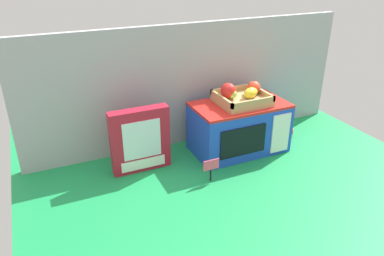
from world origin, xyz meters
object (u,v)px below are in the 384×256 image
cookie_set_box (140,140)px  food_groups_crate (240,96)px  price_sign (211,167)px  loose_toy_apple (287,131)px  toy_microwave (239,127)px

cookie_set_box → food_groups_crate: bearing=-1.5°
price_sign → loose_toy_apple: bearing=20.5°
food_groups_crate → price_sign: food_groups_crate is taller
toy_microwave → cookie_set_box: cookie_set_box is taller
cookie_set_box → price_sign: cookie_set_box is taller
food_groups_crate → cookie_set_box: (-0.48, 0.01, -0.13)m
food_groups_crate → price_sign: size_ratio=2.22×
price_sign → toy_microwave: bearing=38.1°
price_sign → loose_toy_apple: size_ratio=1.49×
toy_microwave → cookie_set_box: (-0.47, 0.02, 0.02)m
cookie_set_box → price_sign: bearing=-42.3°
food_groups_crate → loose_toy_apple: size_ratio=3.30×
food_groups_crate → cookie_set_box: food_groups_crate is taller
food_groups_crate → cookie_set_box: size_ratio=0.79×
cookie_set_box → loose_toy_apple: bearing=-0.7°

